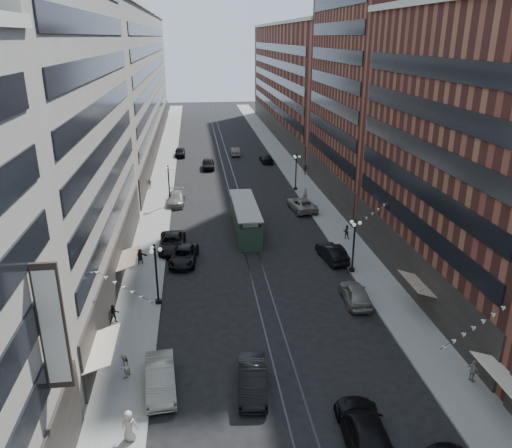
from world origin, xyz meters
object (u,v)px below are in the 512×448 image
lamppost_sw_mid (169,184)px  streetcar (245,219)px  car_6 (364,429)px  car_12 (266,158)px  pedestrian_9 (305,170)px  car_2 (184,256)px  lamppost_se_mid (296,170)px  car_13 (208,164)px  car_4 (356,294)px  lamppost_sw_far (156,272)px  pedestrian_6 (150,183)px  pedestrian_7 (346,232)px  pedestrian_2 (114,314)px  pedestrian_5 (140,256)px  car_5 (253,380)px  car_7 (172,243)px  pedestrian_1 (129,426)px  car_9 (180,152)px  car_11 (302,204)px  car_14 (235,151)px  car_1 (160,378)px  car_8 (176,198)px  lamppost_se_far (354,243)px  car_10 (332,253)px  pedestrian_4 (473,371)px  pedestrian_extra_0 (124,366)px

lamppost_sw_mid → streetcar: (9.20, -10.78, -1.53)m
car_6 → car_12: car_6 is taller
pedestrian_9 → car_2: bearing=-124.5°
lamppost_sw_mid → lamppost_se_mid: 19.07m
lamppost_sw_mid → car_13: 20.70m
car_4 → lamppost_sw_far: bearing=-2.6°
pedestrian_6 → pedestrian_7: 33.05m
pedestrian_2 → car_6: bearing=-62.0°
lamppost_sw_far → pedestrian_2: 4.79m
pedestrian_5 → pedestrian_6: (-1.03, 27.10, -0.04)m
car_5 → pedestrian_6: car_5 is taller
car_13 → car_7: bearing=-96.8°
lamppost_se_mid → streetcar: bearing=-120.2°
car_4 → car_5: same height
pedestrian_1 → car_7: bearing=-83.0°
pedestrian_1 → pedestrian_7: pedestrian_1 is taller
lamppost_sw_far → car_12: 52.97m
car_9 → car_11: size_ratio=0.80×
car_14 → pedestrian_9: pedestrian_9 is taller
car_1 → car_2: car_1 is taller
car_7 → car_8: car_7 is taller
car_2 → pedestrian_7: size_ratio=3.53×
car_4 → pedestrian_5: 21.66m
streetcar → car_14: streetcar is taller
car_13 → pedestrian_9: pedestrian_9 is taller
lamppost_sw_mid → pedestrian_6: bearing=111.4°
lamppost_se_far → car_1: size_ratio=1.04×
car_7 → pedestrian_9: 35.34m
car_7 → pedestrian_6: size_ratio=3.96×
lamppost_sw_mid → pedestrian_5: size_ratio=3.48×
car_5 → pedestrian_6: 48.57m
streetcar → car_12: (7.42, 34.02, -0.85)m
lamppost_sw_mid → car_10: (17.21, -19.94, -2.25)m
pedestrian_4 → car_4: bearing=-0.2°
pedestrian_2 → pedestrian_6: (0.00, 38.15, -0.03)m
pedestrian_4 → pedestrian_9: size_ratio=0.94×
car_4 → car_8: (-16.12, 29.37, -0.03)m
car_7 → pedestrian_5: size_ratio=3.79×
car_7 → car_14: (10.64, 44.92, -0.07)m
lamppost_se_far → pedestrian_extra_0: (-20.05, -13.83, -2.07)m
streetcar → car_4: 19.54m
car_2 → car_6: bearing=-60.8°
car_13 → pedestrian_6: size_ratio=3.44×
pedestrian_4 → car_13: bearing=-6.7°
pedestrian_7 → pedestrian_extra_0: bearing=70.8°
lamppost_se_mid → car_2: lamppost_se_mid is taller
car_5 → car_10: bearing=66.6°
car_12 → pedestrian_5: bearing=63.7°
car_13 → car_11: bearing=-62.7°
car_6 → streetcar: bearing=-81.2°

